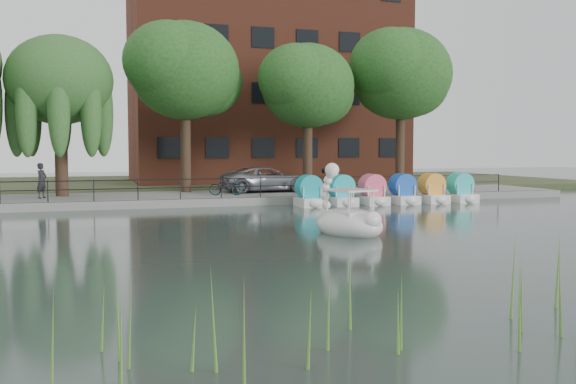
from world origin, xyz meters
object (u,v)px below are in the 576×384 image
swan_boat (348,218)px  bicycle (226,186)px  pedestrian (42,178)px  minivan (266,177)px

swan_boat → bicycle: bearing=79.7°
pedestrian → bicycle: bearing=-61.9°
swan_boat → pedestrian: bearing=110.9°
bicycle → pedestrian: pedestrian is taller
bicycle → swan_boat: 13.03m
bicycle → pedestrian: bearing=99.6°
bicycle → swan_boat: bearing=-159.9°
minivan → bicycle: minivan is taller
bicycle → pedestrian: size_ratio=0.87×
minivan → swan_boat: (-1.34, -14.78, -0.69)m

